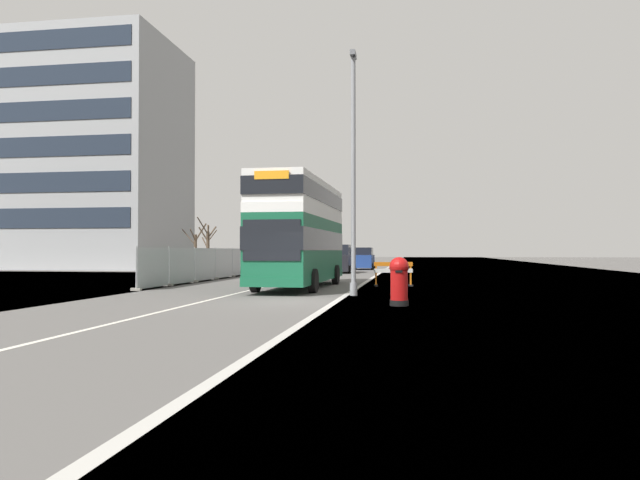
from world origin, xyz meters
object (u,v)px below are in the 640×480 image
at_px(double_decker_bus, 301,232).
at_px(red_pillar_postbox, 399,279).
at_px(car_receding_mid, 364,259).
at_px(lamppost_foreground, 353,180).
at_px(roadworks_barrier, 393,271).
at_px(car_oncoming_near, 340,260).

distance_m(double_decker_bus, red_pillar_postbox, 9.84).
distance_m(red_pillar_postbox, car_receding_mid, 35.89).
distance_m(double_decker_bus, car_receding_mid, 27.31).
height_order(lamppost_foreground, red_pillar_postbox, lamppost_foreground).
bearing_deg(car_receding_mid, double_decker_bus, -91.36).
height_order(double_decker_bus, roadworks_barrier, double_decker_bus).
bearing_deg(car_oncoming_near, lamppost_foreground, -81.44).
distance_m(lamppost_foreground, red_pillar_postbox, 5.69).
distance_m(double_decker_bus, roadworks_barrier, 4.99).
xyz_separation_m(lamppost_foreground, roadworks_barrier, (1.32, 6.22, -3.75)).
xyz_separation_m(red_pillar_postbox, car_oncoming_near, (-5.32, 26.90, 0.19)).
distance_m(double_decker_bus, lamppost_foreground, 5.68).
bearing_deg(car_oncoming_near, double_decker_bus, -88.47).
relative_size(lamppost_foreground, roadworks_barrier, 4.98).
bearing_deg(red_pillar_postbox, car_receding_mid, 96.69).
distance_m(roadworks_barrier, car_oncoming_near, 17.42).
relative_size(double_decker_bus, car_receding_mid, 2.61).
distance_m(car_oncoming_near, car_receding_mid, 8.81).
distance_m(lamppost_foreground, roadworks_barrier, 7.38).
bearing_deg(car_receding_mid, roadworks_barrier, -81.87).
bearing_deg(red_pillar_postbox, lamppost_foreground, 115.32).
height_order(double_decker_bus, red_pillar_postbox, double_decker_bus).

